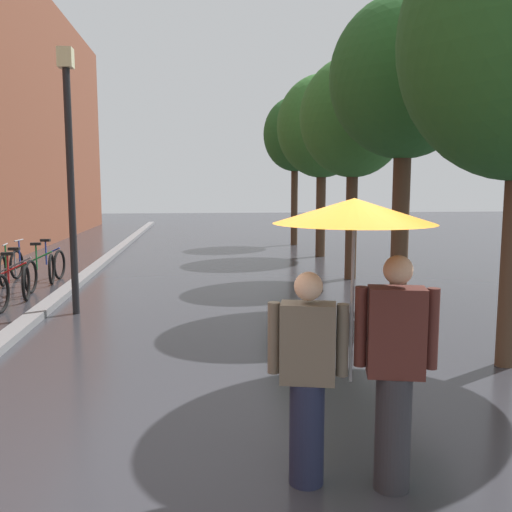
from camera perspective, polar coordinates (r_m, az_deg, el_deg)
The scene contains 11 objects.
ground_plane at distance 4.78m, azimuth 0.06°, elevation -20.49°, with size 80.00×80.00×0.00m, color #2D2D33.
kerb_strip at distance 14.63m, azimuth -16.66°, elevation -1.48°, with size 0.30×36.00×0.12m, color slate.
street_tree_1 at distance 10.47m, azimuth 15.13°, elevation 17.19°, with size 2.65×2.65×5.51m.
street_tree_2 at distance 13.31m, azimuth 10.04°, elevation 13.83°, with size 2.49×2.49×5.16m.
street_tree_3 at distance 17.40m, azimuth 6.83°, elevation 13.07°, with size 2.76×2.76×5.56m.
street_tree_4 at distance 20.70m, azimuth 4.04°, elevation 12.35°, with size 2.31×2.31×5.41m.
parked_bicycle_5 at distance 12.48m, azimuth -24.45°, elevation -1.85°, with size 1.12×0.77×0.96m.
parked_bicycle_6 at distance 13.28m, azimuth -22.55°, elevation -1.24°, with size 1.16×0.83×0.96m.
parked_bicycle_7 at distance 14.09m, azimuth -21.59°, elevation -0.72°, with size 1.15×0.81×0.96m.
couple_under_umbrella at distance 4.03m, azimuth 10.01°, elevation -4.18°, with size 1.19×1.16×2.14m.
street_lamp_post at distance 9.93m, azimuth -18.66°, elevation 9.11°, with size 0.24×0.24×4.47m.
Camera 1 is at (-0.43, -4.20, 2.23)m, focal length 38.74 mm.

